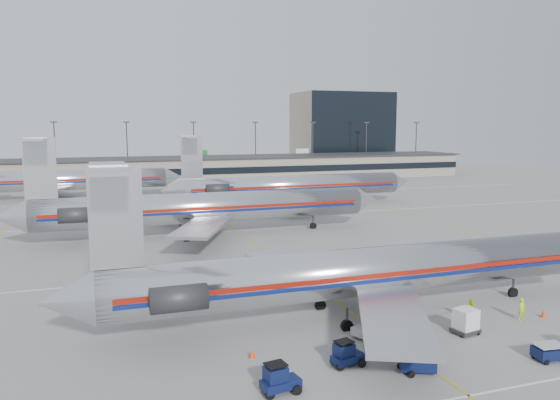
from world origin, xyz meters
name	(u,v)px	position (x,y,z in m)	size (l,w,h in m)	color
ground	(329,296)	(0.00, 0.00, 0.00)	(260.00, 260.00, 0.00)	gray
apron_markings	(288,267)	(0.00, 10.00, 0.01)	(160.00, 0.15, 0.02)	silver
terminal	(169,170)	(0.00, 97.97, 3.16)	(162.00, 17.00, 6.25)	gray
light_mast_row	(161,146)	(0.00, 112.00, 8.58)	(163.60, 0.40, 15.28)	#38383D
distant_building	(341,131)	(62.00, 128.00, 12.50)	(30.00, 20.00, 25.00)	tan
jet_foreground	(357,272)	(-0.03, -5.12, 3.46)	(45.55, 26.82, 11.92)	silver
jet_second_row	(199,207)	(-5.48, 28.46, 3.77)	(49.63, 29.22, 12.99)	silver
jet_third_row	(289,186)	(14.44, 49.13, 3.69)	(46.43, 28.56, 12.70)	silver
jet_back_row	(54,180)	(-25.36, 72.69, 3.77)	(47.45, 29.19, 12.97)	silver
tug_left	(278,380)	(-9.45, -14.43, 0.78)	(2.23, 1.35, 1.71)	#0A133C
tug_center	(346,355)	(-4.56, -12.59, 0.73)	(2.13, 1.39, 1.60)	#0A133C
cart_inner	(417,361)	(-0.96, -14.60, 0.62)	(2.43, 2.10, 1.16)	#0A133C
cart_outer	(549,352)	(7.53, -15.89, 0.53)	(1.89, 1.40, 1.00)	#0A133C
uld_container	(466,321)	(5.48, -10.64, 0.89)	(1.88, 1.66, 1.75)	#2D2D30
belt_loader	(378,324)	(-0.18, -8.63, 0.65)	(4.76, 2.82, 2.44)	#9D9D9D
ramp_worker_near	(522,309)	(11.12, -9.78, 0.83)	(0.61, 0.40, 1.67)	#BEEF16
ramp_worker_far	(472,310)	(7.49, -8.76, 0.84)	(0.81, 0.63, 1.68)	#C1E315
cone_right	(544,313)	(13.10, -9.89, 0.30)	(0.44, 0.44, 0.60)	#FE3908
cone_left	(252,354)	(-9.54, -9.65, 0.29)	(0.43, 0.43, 0.59)	#FE3908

